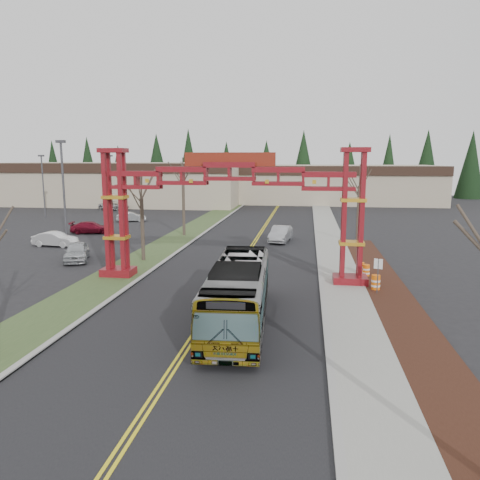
% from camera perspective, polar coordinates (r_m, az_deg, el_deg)
% --- Properties ---
extents(ground, '(200.00, 200.00, 0.00)m').
position_cam_1_polar(ground, '(15.84, -12.71, -21.48)').
color(ground, black).
rests_on(ground, ground).
extents(road, '(12.00, 110.00, 0.02)m').
position_cam_1_polar(road, '(38.79, 0.48, -2.31)').
color(road, black).
rests_on(road, ground).
extents(lane_line_left, '(0.12, 100.00, 0.01)m').
position_cam_1_polar(lane_line_left, '(38.80, 0.30, -2.28)').
color(lane_line_left, yellow).
rests_on(lane_line_left, road).
extents(lane_line_right, '(0.12, 100.00, 0.01)m').
position_cam_1_polar(lane_line_right, '(38.77, 0.65, -2.29)').
color(lane_line_right, yellow).
rests_on(lane_line_right, road).
extents(curb_right, '(0.30, 110.00, 0.15)m').
position_cam_1_polar(curb_right, '(38.45, 9.61, -2.45)').
color(curb_right, '#9D9C97').
rests_on(curb_right, ground).
extents(sidewalk_right, '(2.60, 110.00, 0.14)m').
position_cam_1_polar(sidewalk_right, '(38.52, 11.76, -2.50)').
color(sidewalk_right, gray).
rests_on(sidewalk_right, ground).
extents(landscape_strip, '(2.60, 50.00, 0.12)m').
position_cam_1_polar(landscape_strip, '(24.53, 20.05, -10.09)').
color(landscape_strip, black).
rests_on(landscape_strip, ground).
extents(grass_median, '(4.00, 110.00, 0.08)m').
position_cam_1_polar(grass_median, '(40.61, -10.78, -1.89)').
color(grass_median, '#354E27').
rests_on(grass_median, ground).
extents(curb_left, '(0.30, 110.00, 0.15)m').
position_cam_1_polar(curb_left, '(40.05, -8.28, -1.93)').
color(curb_left, '#9D9C97').
rests_on(curb_left, ground).
extents(gateway_arch, '(18.20, 1.60, 8.90)m').
position_cam_1_polar(gateway_arch, '(31.07, -1.25, 5.80)').
color(gateway_arch, '#630D12').
rests_on(gateway_arch, ground).
extents(retail_building_west, '(46.00, 22.30, 7.50)m').
position_cam_1_polar(retail_building_west, '(91.63, -14.43, 6.77)').
color(retail_building_west, tan).
rests_on(retail_building_west, ground).
extents(retail_building_east, '(38.00, 20.30, 7.00)m').
position_cam_1_polar(retail_building_east, '(92.78, 11.30, 6.77)').
color(retail_building_east, tan).
rests_on(retail_building_east, ground).
extents(conifer_treeline, '(116.10, 5.60, 13.00)m').
position_cam_1_polar(conifer_treeline, '(104.70, 5.62, 8.87)').
color(conifer_treeline, black).
rests_on(conifer_treeline, ground).
extents(transit_bus, '(3.29, 11.49, 3.16)m').
position_cam_1_polar(transit_bus, '(23.43, -0.20, -6.49)').
color(transit_bus, '#A5A9AD').
rests_on(transit_bus, ground).
extents(silver_sedan, '(2.30, 4.95, 1.57)m').
position_cam_1_polar(silver_sedan, '(46.86, 4.97, 0.73)').
color(silver_sedan, '#A5A8AD').
rests_on(silver_sedan, ground).
extents(parked_car_near_a, '(3.32, 4.82, 1.52)m').
position_cam_1_polar(parked_car_near_a, '(40.19, -19.29, -1.34)').
color(parked_car_near_a, '#ADB2B5').
rests_on(parked_car_near_a, ground).
extents(parked_car_near_b, '(4.31, 1.75, 1.39)m').
position_cam_1_polar(parked_car_near_b, '(47.55, -21.60, 0.10)').
color(parked_car_near_b, white).
rests_on(parked_car_near_b, ground).
extents(parked_car_mid_a, '(4.84, 2.82, 1.32)m').
position_cam_1_polar(parked_car_mid_a, '(54.61, -17.67, 1.47)').
color(parked_car_mid_a, maroon).
rests_on(parked_car_mid_a, ground).
extents(parked_car_far_a, '(4.02, 2.53, 1.25)m').
position_cam_1_polar(parked_car_far_a, '(63.57, -13.12, 2.77)').
color(parked_car_far_a, '#9EA3A6').
rests_on(parked_car_far_a, ground).
extents(parked_car_far_b, '(5.38, 3.40, 1.39)m').
position_cam_1_polar(parked_car_far_b, '(78.91, -15.10, 4.06)').
color(parked_car_far_b, '#BBBBBB').
rests_on(parked_car_far_b, ground).
extents(bare_tree_median_mid, '(3.01, 3.01, 7.08)m').
position_cam_1_polar(bare_tree_median_mid, '(38.16, -11.93, 4.96)').
color(bare_tree_median_mid, '#382D26').
rests_on(bare_tree_median_mid, ground).
extents(bare_tree_median_far, '(3.09, 3.09, 8.34)m').
position_cam_1_polar(bare_tree_median_far, '(50.25, -6.96, 7.58)').
color(bare_tree_median_far, '#382D26').
rests_on(bare_tree_median_far, ground).
extents(bare_tree_right_far, '(3.10, 3.10, 7.68)m').
position_cam_1_polar(bare_tree_right_far, '(46.41, 14.35, 6.36)').
color(bare_tree_right_far, '#382D26').
rests_on(bare_tree_right_far, ground).
extents(light_pole_near, '(0.87, 0.43, 9.98)m').
position_cam_1_polar(light_pole_near, '(49.16, -20.74, 6.41)').
color(light_pole_near, '#3F3F44').
rests_on(light_pole_near, ground).
extents(light_pole_mid, '(0.76, 0.38, 8.76)m').
position_cam_1_polar(light_pole_mid, '(71.86, -22.89, 6.59)').
color(light_pole_mid, '#3F3F44').
rests_on(light_pole_mid, ground).
extents(light_pole_far, '(0.76, 0.38, 8.78)m').
position_cam_1_polar(light_pole_far, '(75.09, -15.46, 7.13)').
color(light_pole_far, '#3F3F44').
rests_on(light_pole_far, ground).
extents(street_sign, '(0.50, 0.20, 2.26)m').
position_cam_1_polar(street_sign, '(29.43, 16.48, -3.43)').
color(street_sign, '#3F3F44').
rests_on(street_sign, ground).
extents(barrel_south, '(0.56, 0.56, 1.03)m').
position_cam_1_polar(barrel_south, '(30.55, 16.21, -5.07)').
color(barrel_south, orange).
rests_on(barrel_south, ground).
extents(barrel_mid, '(0.49, 0.49, 0.91)m').
position_cam_1_polar(barrel_mid, '(33.88, 15.12, -3.67)').
color(barrel_mid, orange).
rests_on(barrel_mid, ground).
extents(barrel_north, '(0.49, 0.49, 0.90)m').
position_cam_1_polar(barrel_north, '(34.56, 14.51, -3.39)').
color(barrel_north, orange).
rests_on(barrel_north, ground).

